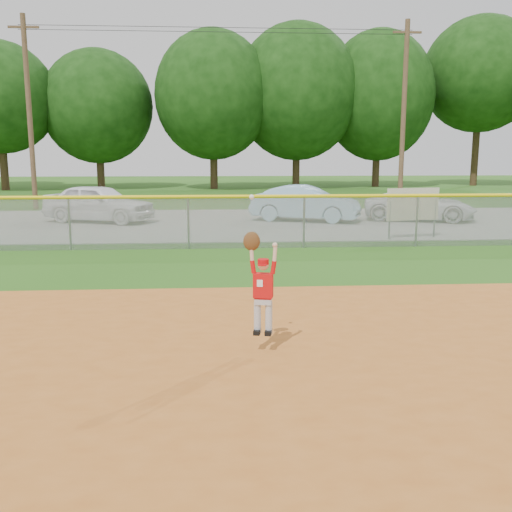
{
  "coord_description": "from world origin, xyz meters",
  "views": [
    {
      "loc": [
        0.88,
        -6.27,
        2.76
      ],
      "look_at": [
        1.47,
        2.75,
        1.1
      ],
      "focal_mm": 40.0,
      "sensor_mm": 36.0,
      "label": 1
    }
  ],
  "objects": [
    {
      "name": "outfield_fence",
      "position": [
        0.0,
        10.0,
        0.88
      ],
      "size": [
        40.06,
        0.1,
        1.55
      ],
      "color": "gray",
      "rests_on": "ground"
    },
    {
      "name": "ballplayer",
      "position": [
        1.44,
        1.25,
        0.99
      ],
      "size": [
        0.47,
        0.25,
        1.91
      ],
      "color": "silver",
      "rests_on": "ground"
    },
    {
      "name": "power_lines",
      "position": [
        1.0,
        22.0,
        4.68
      ],
      "size": [
        19.4,
        0.24,
        9.0
      ],
      "color": "#4C3823",
      "rests_on": "ground"
    },
    {
      "name": "sponsor_sign",
      "position": [
        7.02,
        11.4,
        1.08
      ],
      "size": [
        1.8,
        0.46,
        1.63
      ],
      "color": "gray",
      "rests_on": "ground"
    },
    {
      "name": "car_blue",
      "position": [
        4.32,
        16.25,
        0.74
      ],
      "size": [
        4.54,
        2.95,
        1.41
      ],
      "primitive_type": "imported",
      "rotation": [
        0.0,
        0.0,
        1.2
      ],
      "color": "#90BBD7",
      "rests_on": "parking_strip"
    },
    {
      "name": "car_white_a",
      "position": [
        -3.83,
        16.43,
        0.77
      ],
      "size": [
        4.7,
        3.15,
        1.49
      ],
      "primitive_type": "imported",
      "rotation": [
        0.0,
        0.0,
        1.22
      ],
      "color": "white",
      "rests_on": "parking_strip"
    },
    {
      "name": "parking_strip",
      "position": [
        0.0,
        16.0,
        0.01
      ],
      "size": [
        44.0,
        10.0,
        0.03
      ],
      "primitive_type": "cube",
      "color": "gray",
      "rests_on": "ground"
    },
    {
      "name": "ground",
      "position": [
        0.0,
        0.0,
        0.0
      ],
      "size": [
        120.0,
        120.0,
        0.0
      ],
      "primitive_type": "plane",
      "color": "#235012",
      "rests_on": "ground"
    },
    {
      "name": "tree_line",
      "position": [
        0.96,
        37.9,
        7.53
      ],
      "size": [
        62.37,
        13.0,
        14.43
      ],
      "color": "#422D1C",
      "rests_on": "ground"
    },
    {
      "name": "car_white_b",
      "position": [
        8.95,
        16.16,
        0.63
      ],
      "size": [
        4.76,
        3.35,
        1.21
      ],
      "primitive_type": "imported",
      "rotation": [
        0.0,
        0.0,
        1.23
      ],
      "color": "silver",
      "rests_on": "parking_strip"
    }
  ]
}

